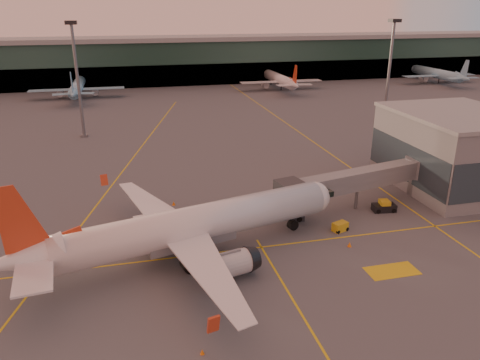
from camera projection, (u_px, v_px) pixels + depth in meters
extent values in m
plane|color=#4C4F54|center=(232.00, 273.00, 53.25)|extent=(600.00, 600.00, 0.00)
cube|color=yellow|center=(223.00, 252.00, 57.80)|extent=(80.00, 0.25, 0.01)
cube|color=yellow|center=(131.00, 160.00, 91.93)|extent=(31.30, 115.98, 0.01)
cube|color=yellow|center=(283.00, 121.00, 123.66)|extent=(0.25, 160.00, 0.01)
cube|color=yellow|center=(298.00, 308.00, 47.10)|extent=(0.25, 30.00, 0.01)
cube|color=yellow|center=(392.00, 271.00, 53.67)|extent=(6.00, 3.00, 0.01)
cube|color=#19382D|center=(149.00, 63.00, 179.60)|extent=(400.00, 18.00, 16.00)
cube|color=gray|center=(147.00, 39.00, 176.52)|extent=(400.00, 20.00, 1.60)
cube|color=black|center=(151.00, 76.00, 173.26)|extent=(400.00, 1.00, 8.00)
cube|color=slate|center=(455.00, 152.00, 76.98)|extent=(18.00, 22.00, 12.00)
cube|color=#2D3D47|center=(406.00, 162.00, 75.31)|extent=(0.30, 21.60, 6.00)
cube|color=gray|center=(461.00, 114.00, 74.77)|extent=(18.40, 22.40, 0.60)
cylinder|color=slate|center=(78.00, 82.00, 104.41)|extent=(0.70, 0.70, 25.00)
cube|color=black|center=(71.00, 23.00, 99.96)|extent=(2.40, 2.40, 0.80)
cube|color=slate|center=(84.00, 136.00, 108.69)|extent=(1.60, 1.60, 0.50)
cylinder|color=slate|center=(389.00, 74.00, 117.64)|extent=(0.70, 0.70, 25.00)
cube|color=black|center=(395.00, 21.00, 113.20)|extent=(2.40, 2.40, 0.80)
cube|color=slate|center=(384.00, 121.00, 121.93)|extent=(1.60, 1.60, 0.50)
cylinder|color=white|center=(199.00, 223.00, 55.51)|extent=(33.84, 12.60, 4.34)
sphere|color=white|center=(314.00, 197.00, 63.02)|extent=(4.25, 4.25, 4.25)
cube|color=black|center=(322.00, 192.00, 63.38)|extent=(2.59, 3.22, 0.76)
cone|color=white|center=(25.00, 259.00, 46.98)|extent=(8.22, 5.84, 4.12)
cube|color=white|center=(34.00, 275.00, 44.06)|extent=(4.26, 7.36, 0.22)
cylinder|color=silver|center=(230.00, 264.00, 51.27)|extent=(5.10, 3.86, 2.82)
cylinder|color=black|center=(190.00, 264.00, 53.26)|extent=(2.27, 1.96, 1.95)
cylinder|color=black|center=(189.00, 259.00, 53.05)|extent=(0.39, 0.39, 1.19)
cube|color=white|center=(26.00, 242.00, 50.19)|extent=(5.91, 7.82, 0.22)
cylinder|color=silver|center=(185.00, 219.00, 62.16)|extent=(5.10, 3.86, 2.82)
cylinder|color=black|center=(172.00, 243.00, 57.92)|extent=(2.27, 1.96, 1.95)
cylinder|color=black|center=(172.00, 239.00, 57.71)|extent=(0.39, 0.39, 1.19)
cube|color=slate|center=(190.00, 236.00, 55.46)|extent=(11.25, 6.03, 1.74)
cylinder|color=black|center=(293.00, 225.00, 62.73)|extent=(1.54, 1.18, 1.37)
cube|color=slate|center=(358.00, 179.00, 68.65)|extent=(24.32, 8.07, 2.70)
cube|color=#2D3035|center=(290.00, 192.00, 64.12)|extent=(4.08, 4.08, 3.00)
cube|color=#2D3035|center=(297.00, 211.00, 66.48)|extent=(1.60, 2.40, 2.40)
cylinder|color=black|center=(299.00, 219.00, 65.76)|extent=(0.80, 0.40, 0.80)
cylinder|color=black|center=(294.00, 213.00, 67.76)|extent=(0.80, 0.40, 0.80)
cylinder|color=slate|center=(356.00, 198.00, 69.68)|extent=(0.50, 0.50, 3.34)
cylinder|color=slate|center=(418.00, 167.00, 73.83)|extent=(4.40, 4.40, 3.00)
cylinder|color=slate|center=(416.00, 185.00, 74.87)|extent=(2.40, 2.40, 3.34)
cube|color=#AB1823|center=(158.00, 239.00, 59.75)|extent=(3.06, 2.51, 1.28)
cube|color=silver|center=(155.00, 225.00, 58.94)|extent=(5.26, 2.99, 2.39)
cylinder|color=black|center=(148.00, 246.00, 58.37)|extent=(0.81, 0.43, 0.77)
cylinder|color=black|center=(172.00, 241.00, 59.55)|extent=(0.81, 0.43, 0.77)
cube|color=gold|center=(340.00, 227.00, 63.02)|extent=(2.34, 1.84, 1.23)
cylinder|color=black|center=(338.00, 232.00, 62.32)|extent=(0.57, 0.41, 0.51)
cylinder|color=black|center=(347.00, 229.00, 63.17)|extent=(0.57, 0.41, 0.51)
cube|color=black|center=(384.00, 208.00, 69.14)|extent=(3.51, 2.16, 1.07)
cube|color=gold|center=(384.00, 203.00, 68.89)|extent=(1.55, 1.72, 0.88)
cylinder|color=black|center=(378.00, 211.00, 68.35)|extent=(0.71, 0.38, 0.68)
cylinder|color=black|center=(394.00, 211.00, 68.61)|extent=(0.71, 0.38, 0.68)
cone|color=orange|center=(350.00, 244.00, 58.97)|extent=(0.50, 0.50, 0.63)
cube|color=orange|center=(349.00, 246.00, 59.07)|extent=(0.43, 0.43, 0.03)
cone|color=orange|center=(29.00, 269.00, 53.48)|extent=(0.47, 0.47, 0.60)
cube|color=orange|center=(30.00, 271.00, 53.57)|extent=(0.40, 0.40, 0.03)
cone|color=orange|center=(202.00, 352.00, 40.77)|extent=(0.38, 0.38, 0.49)
cube|color=orange|center=(202.00, 354.00, 40.85)|extent=(0.33, 0.33, 0.03)
cone|color=orange|center=(174.00, 203.00, 71.29)|extent=(0.48, 0.48, 0.62)
cube|color=orange|center=(174.00, 205.00, 71.39)|extent=(0.42, 0.42, 0.03)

